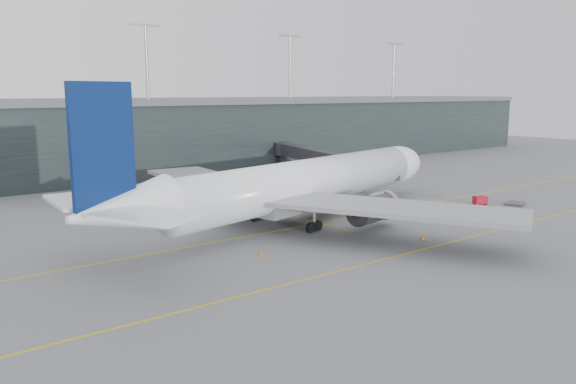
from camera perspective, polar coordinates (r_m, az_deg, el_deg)
ground at (r=72.14m, az=-1.85°, el=-3.13°), size 320.00×320.00×0.00m
taxiline_a at (r=69.01m, az=0.08°, el=-3.73°), size 160.00×0.25×0.02m
taxiline_b at (r=57.57m, az=9.85°, el=-6.71°), size 160.00×0.25×0.02m
taxiline_lead_main at (r=91.25m, az=-6.59°, el=-0.38°), size 0.25×60.00×0.02m
terminal at (r=122.55m, az=-17.88°, el=5.46°), size 240.00×36.00×29.00m
main_aircraft at (r=71.98m, az=1.46°, el=0.81°), size 61.82×57.17×17.46m
jet_bridge at (r=105.06m, az=2.77°, el=3.46°), size 11.13×42.55×5.85m
gse_cart at (r=88.00m, az=18.95°, el=-0.78°), size 2.27×1.93×1.32m
baggage_dolly at (r=90.12m, az=22.06°, el=-1.08°), size 3.97×3.60×0.32m
uld_a at (r=77.75m, az=-8.44°, el=-1.49°), size 2.54×2.24×1.96m
uld_b at (r=80.65m, az=-8.95°, el=-1.18°), size 1.98×1.62×1.72m
uld_c at (r=81.10m, az=-5.85°, el=-1.09°), size 2.08×1.83×1.61m
cone_nose at (r=93.07m, az=19.53°, el=-0.50°), size 0.40×0.40×0.64m
cone_wing_stbd at (r=65.77m, az=13.52°, el=-4.42°), size 0.43×0.43×0.69m
cone_wing_port at (r=87.70m, az=-0.61°, el=-0.50°), size 0.47×0.47×0.75m
cone_tail at (r=57.46m, az=-2.82°, el=-6.21°), size 0.48×0.48×0.76m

